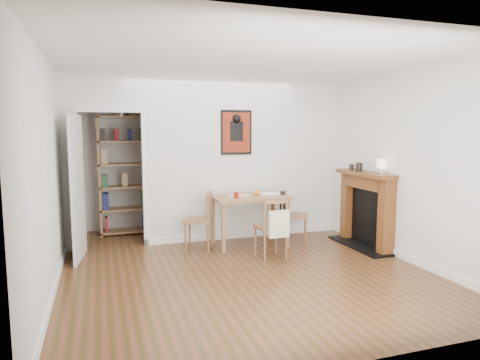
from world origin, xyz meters
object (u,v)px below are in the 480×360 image
object	(u,v)px
chair_right	(294,215)
bookshelf	(124,176)
orange_fruit	(257,193)
ceramic_jar_b	(352,167)
chair_left	(199,221)
notebook	(269,194)
chair_front	(271,227)
fireplace	(367,207)
mantel_lamp	(382,165)
ceramic_jar_a	(359,167)
red_glass	(236,195)
dining_table	(250,202)

from	to	relation	value
chair_right	bookshelf	bearing A→B (deg)	151.26
orange_fruit	ceramic_jar_b	xyz separation A→B (m)	(1.49, -0.30, 0.39)
orange_fruit	chair_left	bearing A→B (deg)	-178.60
chair_left	notebook	world-z (taller)	chair_left
chair_right	chair_front	world-z (taller)	chair_front
fireplace	mantel_lamp	distance (m)	0.76
orange_fruit	ceramic_jar_a	world-z (taller)	ceramic_jar_a
fireplace	mantel_lamp	xyz separation A→B (m)	(-0.02, -0.34, 0.68)
chair_left	ceramic_jar_a	world-z (taller)	ceramic_jar_a
ceramic_jar_a	mantel_lamp	bearing A→B (deg)	-83.91
orange_fruit	mantel_lamp	world-z (taller)	mantel_lamp
chair_right	chair_front	xyz separation A→B (m)	(-0.69, -0.70, 0.01)
chair_left	orange_fruit	bearing A→B (deg)	1.40
fireplace	orange_fruit	size ratio (longest dim) A/B	16.07
fireplace	red_glass	size ratio (longest dim) A/B	13.60
orange_fruit	mantel_lamp	bearing A→B (deg)	-32.83
chair_left	bookshelf	bearing A→B (deg)	125.26
chair_left	chair_front	world-z (taller)	chair_left
chair_left	chair_front	size ratio (longest dim) A/B	1.04
chair_right	chair_left	bearing A→B (deg)	179.50
mantel_lamp	chair_front	bearing A→B (deg)	170.96
fireplace	mantel_lamp	size ratio (longest dim) A/B	5.68
chair_left	fireplace	size ratio (longest dim) A/B	0.71
bookshelf	orange_fruit	world-z (taller)	bookshelf
ceramic_jar_a	notebook	bearing A→B (deg)	156.51
chair_left	notebook	xyz separation A→B (m)	(1.16, 0.06, 0.34)
bookshelf	mantel_lamp	xyz separation A→B (m)	(3.47, -2.36, 0.29)
dining_table	chair_right	world-z (taller)	chair_right
chair_right	mantel_lamp	distance (m)	1.58
notebook	mantel_lamp	world-z (taller)	mantel_lamp
chair_front	ceramic_jar_b	size ratio (longest dim) A/B	9.60
dining_table	red_glass	xyz separation A→B (m)	(-0.25, -0.11, 0.14)
chair_front	chair_left	bearing A→B (deg)	140.86
bookshelf	ceramic_jar_b	xyz separation A→B (m)	(3.42, -1.67, 0.19)
chair_front	fireplace	distance (m)	1.63
chair_left	mantel_lamp	size ratio (longest dim) A/B	4.02
chair_front	fireplace	xyz separation A→B (m)	(1.62, 0.09, 0.19)
dining_table	fireplace	size ratio (longest dim) A/B	0.91
red_glass	notebook	size ratio (longest dim) A/B	0.29
dining_table	red_glass	size ratio (longest dim) A/B	12.40
orange_fruit	ceramic_jar_a	bearing A→B (deg)	-19.00
fireplace	ceramic_jar_b	distance (m)	0.69
red_glass	notebook	bearing A→B (deg)	18.09
notebook	mantel_lamp	distance (m)	1.76
red_glass	ceramic_jar_b	distance (m)	1.93
chair_right	bookshelf	xyz separation A→B (m)	(-2.56, 1.40, 0.59)
red_glass	orange_fruit	xyz separation A→B (m)	(0.39, 0.16, -0.01)
orange_fruit	notebook	xyz separation A→B (m)	(0.22, 0.04, -0.03)
mantel_lamp	ceramic_jar_a	world-z (taller)	mantel_lamp
fireplace	ceramic_jar_b	world-z (taller)	ceramic_jar_b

